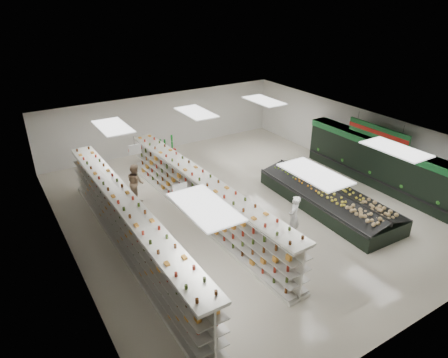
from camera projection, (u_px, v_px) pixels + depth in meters
floor at (242, 206)px, 17.14m from camera, size 16.00×16.00×0.00m
ceiling at (244, 136)px, 15.73m from camera, size 14.00×16.00×0.02m
wall_back at (163, 122)px, 22.55m from camera, size 14.00×0.02×3.20m
wall_front at (417, 284)px, 10.32m from camera, size 14.00×0.02×3.20m
wall_left at (67, 220)px, 13.12m from camera, size 0.02×16.00×3.20m
wall_right at (360, 141)px, 19.75m from camera, size 0.02×16.00×3.20m
produce_wall_case at (377, 160)px, 18.54m from camera, size 0.93×8.00×2.20m
aisle_sign_near at (180, 189)px, 12.60m from camera, size 0.52×0.06×0.75m
aisle_sign_far at (135, 149)px, 15.66m from camera, size 0.52×0.06×0.75m
hortifruti_banner at (378, 132)px, 17.78m from camera, size 0.12×3.20×0.95m
gondola_left at (129, 229)px, 13.87m from camera, size 0.96×11.67×2.02m
gondola_center at (202, 200)px, 15.78m from camera, size 1.31×11.28×1.95m
produce_island at (327, 197)px, 16.96m from camera, size 2.59×6.67×0.99m
soda_endcap at (163, 152)px, 20.85m from camera, size 1.32×1.11×1.44m
shopper_main at (294, 217)px, 14.77m from camera, size 0.74×0.65×1.69m
shopper_background at (136, 182)px, 17.36m from camera, size 0.56×0.85×1.68m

